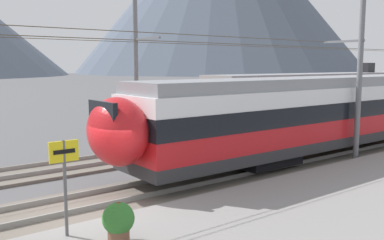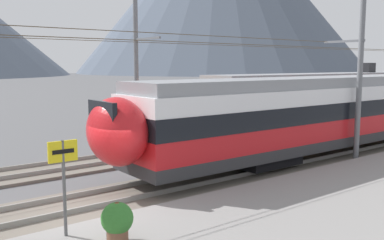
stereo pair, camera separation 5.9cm
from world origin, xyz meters
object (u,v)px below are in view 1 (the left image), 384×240
train_near_platform (380,105)px  catenary_mast_mid (357,73)px  train_far_track (334,97)px  platform_sign (64,167)px  catenary_mast_far_side (138,69)px  potted_plant_platform_edge (118,220)px

train_near_platform → catenary_mast_mid: size_ratio=0.72×
train_far_track → platform_sign: 23.53m
train_near_platform → catenary_mast_far_side: catenary_mast_far_side is taller
catenary_mast_far_side → platform_sign: size_ratio=20.22×
catenary_mast_mid → potted_plant_platform_edge: bearing=-170.4°
train_far_track → catenary_mast_far_side: catenary_mast_far_side is taller
potted_plant_platform_edge → catenary_mast_mid: bearing=9.6°
train_near_platform → potted_plant_platform_edge: train_near_platform is taller
catenary_mast_mid → platform_sign: catenary_mast_mid is taller
train_near_platform → platform_sign: 19.09m
train_near_platform → catenary_mast_far_side: bearing=147.3°
train_near_platform → potted_plant_platform_edge: size_ratio=35.63×
catenary_mast_far_side → platform_sign: (-7.79, -9.86, -2.16)m
train_far_track → potted_plant_platform_edge: bearing=-157.2°
train_far_track → potted_plant_platform_edge: (-21.36, -8.97, -1.33)m
potted_plant_platform_edge → train_near_platform: bearing=11.9°
catenary_mast_mid → catenary_mast_far_side: bearing=124.8°
platform_sign → potted_plant_platform_edge: size_ratio=2.45×
train_far_track → catenary_mast_far_side: bearing=172.2°
train_near_platform → potted_plant_platform_edge: 18.53m
platform_sign → potted_plant_platform_edge: (0.81, -1.09, -1.16)m
train_far_track → catenary_mast_mid: catenary_mast_mid is taller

